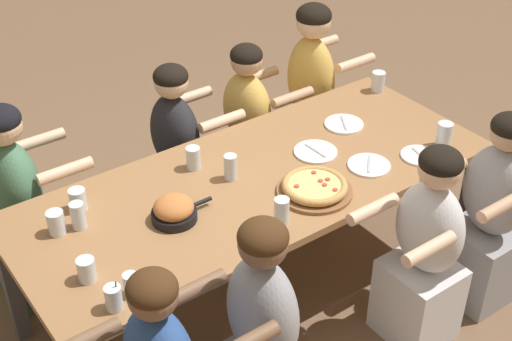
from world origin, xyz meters
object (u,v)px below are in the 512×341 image
Objects in this scene: empty_plate_b at (369,165)px; drinking_glass_a at (230,168)px; drinking_glass_e at (282,214)px; diner_far_center at (177,159)px; pizza_board_main at (315,187)px; drinking_glass_h at (193,158)px; diner_near_midright at (424,256)px; drinking_glass_j at (78,200)px; diner_far_left at (22,212)px; drinking_glass_f at (56,224)px; empty_plate_a at (344,124)px; drinking_glass_c at (131,286)px; empty_plate_d at (420,156)px; diner_far_right at (310,100)px; drinking_glass_i at (78,216)px; diner_near_right at (489,220)px; empty_plate_c at (315,152)px; skillet_bowl at (174,210)px; diner_far_midright at (248,134)px; drinking_glass_b at (87,271)px; drinking_glass_d at (378,82)px; cocktail_glass_blue at (114,299)px; drinking_glass_g at (444,136)px.

drinking_glass_a is at bearing 152.83° from empty_plate_b.
diner_far_center is (0.07, 1.06, -0.31)m from drinking_glass_e.
drinking_glass_e is at bearing -159.92° from pizza_board_main.
drinking_glass_h is 1.21m from diner_near_midright.
drinking_glass_h is 1.09× the size of drinking_glass_j.
diner_near_midright is 2.01m from diner_far_left.
diner_near_midright is at bearing -31.90° from drinking_glass_f.
drinking_glass_c reaches higher than empty_plate_a.
empty_plate_d is 0.16× the size of diner_far_right.
drinking_glass_i is (-1.65, 0.49, 0.06)m from empty_plate_d.
drinking_glass_e is 1.16m from diner_near_right.
empty_plate_a is 0.18× the size of diner_far_right.
empty_plate_a is at bearing 52.16° from diner_far_center.
empty_plate_c is 0.21× the size of diner_far_center.
diner_far_midright is at bearing 38.83° from skillet_bowl.
drinking_glass_j is at bearing 137.07° from drinking_glass_e.
drinking_glass_h is (-0.89, 0.13, 0.05)m from empty_plate_a.
drinking_glass_a is at bearing 17.14° from skillet_bowl.
diner_far_left is 2.37m from diner_near_right.
drinking_glass_c is (-1.39, -0.12, 0.04)m from empty_plate_b.
drinking_glass_b is (-0.87, -0.25, -0.02)m from drinking_glass_a.
drinking_glass_i is 0.11× the size of diner_far_left.
drinking_glass_j is at bearing 178.18° from drinking_glass_h.
empty_plate_d is at bearing 1.07° from drinking_glass_c.
drinking_glass_e is at bearing -40.47° from skillet_bowl.
drinking_glass_i reaches higher than skillet_bowl.
empty_plate_c is at bearing 16.53° from drinking_glass_c.
empty_plate_c is at bearing 7.93° from drinking_glass_b.
empty_plate_c is at bearing 140.12° from empty_plate_d.
diner_far_left is at bearing 169.52° from drinking_glass_d.
cocktail_glass_blue is 0.09m from drinking_glass_c.
empty_plate_c is 0.64m from drinking_glass_h.
drinking_glass_a is at bearing 35.94° from diner_near_midright.
drinking_glass_f is (-1.65, 0.04, 0.04)m from empty_plate_a.
drinking_glass_g reaches higher than drinking_glass_c.
diner_far_right reaches higher than diner_far_center.
drinking_glass_i is (0.12, 0.33, 0.02)m from drinking_glass_b.
empty_plate_c is 2.18× the size of drinking_glass_b.
empty_plate_d is 1.45× the size of cocktail_glass_blue.
empty_plate_c is 0.76m from diner_near_midright.
drinking_glass_g is at bearing -30.11° from empty_plate_c.
drinking_glass_a reaches higher than skillet_bowl.
drinking_glass_e is (-0.64, -0.11, 0.06)m from empty_plate_b.
cocktail_glass_blue is at bearing -174.36° from empty_plate_b.
drinking_glass_e is (-0.81, -0.49, 0.06)m from empty_plate_a.
cocktail_glass_blue is 2.20m from drinking_glass_d.
drinking_glass_h is 0.11× the size of diner_near_midright.
empty_plate_c is 1.53m from diner_far_left.
diner_near_right reaches higher than drinking_glass_b.
drinking_glass_e is at bearing 71.62° from diner_near_right.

